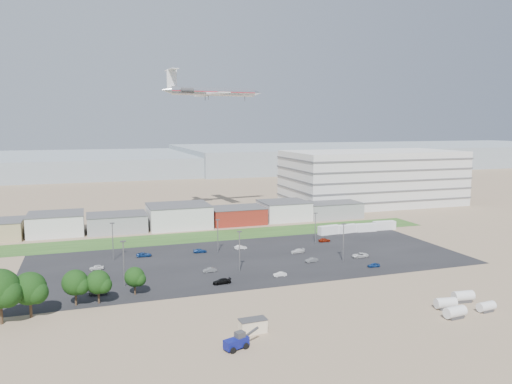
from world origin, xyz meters
name	(u,v)px	position (x,y,z in m)	size (l,w,h in m)	color
ground	(257,282)	(0.00, 0.00, 0.00)	(700.00, 700.00, 0.00)	#8B7158
parking_lot	(250,259)	(5.00, 20.00, 0.01)	(120.00, 50.00, 0.01)	black
grass_strip	(207,236)	(0.00, 52.00, 0.01)	(160.00, 16.00, 0.02)	#274D1D
hills_backdrop	(182,163)	(40.00, 315.00, 4.50)	(700.00, 200.00, 9.00)	gray
building_row	(148,218)	(-17.00, 71.00, 4.00)	(170.00, 20.00, 8.00)	silver
parking_garage	(372,178)	(90.00, 95.00, 12.50)	(80.00, 40.00, 25.00)	silver
portable_shed	(253,326)	(-10.02, -27.22, 1.26)	(5.02, 2.61, 2.53)	beige
telehandler	(236,341)	(-14.80, -32.80, 1.43)	(6.88, 2.29, 2.87)	navy
storage_tank_nw	(446,303)	(30.76, -28.88, 1.28)	(4.27, 2.13, 2.56)	silver
storage_tank_ne	(463,296)	(36.99, -26.75, 1.32)	(4.39, 2.20, 2.64)	silver
storage_tank_sw	(455,312)	(29.16, -33.52, 1.29)	(4.30, 2.15, 2.58)	silver
storage_tank_se	(486,306)	(37.45, -32.76, 1.12)	(3.72, 1.86, 2.23)	silver
box_trailer_a	(329,230)	(40.41, 41.59, 1.47)	(7.83, 2.45, 2.94)	silver
box_trailer_b	(347,229)	(47.52, 41.95, 1.38)	(7.38, 2.31, 2.77)	silver
box_trailer_c	(366,228)	(54.79, 41.57, 1.37)	(7.29, 2.28, 2.73)	silver
box_trailer_d	(384,225)	(62.63, 42.18, 1.51)	(8.04, 2.51, 3.01)	silver
tree_far_left	(0,293)	(-53.59, -8.37, 6.02)	(8.03, 8.03, 12.04)	black
tree_left	(30,292)	(-48.65, -6.66, 5.14)	(6.85, 6.85, 10.27)	black
tree_mid	(75,285)	(-40.48, -2.46, 4.29)	(5.72, 5.72, 8.59)	black
tree_right	(98,285)	(-35.95, -2.79, 4.05)	(5.40, 5.40, 8.10)	black
tree_near	(135,279)	(-28.26, 0.30, 3.55)	(4.73, 4.73, 7.09)	black
lightpole_front_l	(124,264)	(-30.04, 7.05, 5.37)	(1.26, 0.53, 10.75)	slate
lightpole_front_m	(239,251)	(-1.22, 9.95, 5.21)	(1.23, 0.51, 10.42)	slate
lightpole_front_r	(343,243)	(28.32, 9.62, 5.27)	(1.24, 0.52, 10.53)	slate
lightpole_back_l	(113,242)	(-31.25, 31.30, 5.25)	(1.23, 0.51, 10.49)	slate
lightpole_back_m	(218,236)	(-1.60, 30.57, 4.86)	(1.14, 0.48, 9.72)	slate
lightpole_back_r	(315,228)	(30.48, 31.72, 4.83)	(1.14, 0.47, 9.67)	slate
airliner	(214,91)	(13.12, 92.78, 50.63)	(43.62, 29.74, 12.89)	silver
parked_car_0	(360,255)	(34.82, 11.66, 0.65)	(2.15, 4.65, 1.29)	silver
parked_car_1	(312,260)	(19.83, 11.65, 0.59)	(1.25, 3.58, 1.18)	#595B5E
parked_car_2	(374,265)	(33.30, 2.07, 0.56)	(1.32, 3.28, 1.12)	navy
parked_car_3	(222,281)	(-8.21, 1.39, 0.63)	(1.78, 4.37, 1.27)	black
parked_car_4	(210,270)	(-8.64, 11.53, 0.57)	(1.20, 3.45, 1.14)	#595B5E
parked_car_5	(96,267)	(-35.92, 22.99, 0.62)	(1.46, 3.62, 1.23)	silver
parked_car_6	(200,251)	(-6.80, 31.49, 0.57)	(1.61, 3.95, 1.15)	navy
parked_car_8	(324,240)	(33.83, 31.90, 0.65)	(1.54, 3.83, 1.30)	maroon
parked_car_9	(144,255)	(-22.87, 32.21, 0.59)	(1.96, 4.25, 1.18)	navy
parked_car_10	(99,292)	(-35.83, 2.73, 0.62)	(1.75, 4.30, 1.25)	#595B5E
parked_car_11	(241,247)	(5.68, 31.55, 0.61)	(1.28, 3.68, 1.21)	silver
parked_car_12	(298,251)	(20.19, 21.92, 0.60)	(1.68, 4.14, 1.20)	silver
parked_car_13	(280,274)	(6.94, 2.44, 0.55)	(1.15, 3.31, 1.09)	silver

